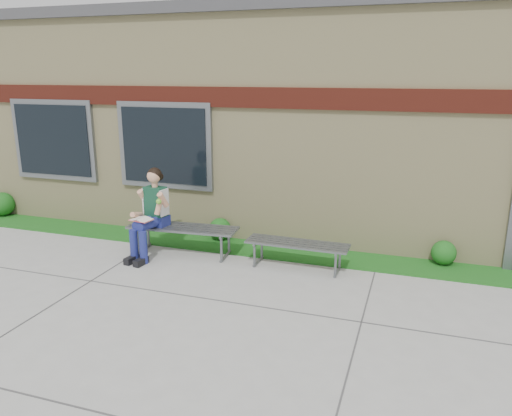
% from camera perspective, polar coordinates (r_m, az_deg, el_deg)
% --- Properties ---
extents(ground, '(80.00, 80.00, 0.00)m').
position_cam_1_polar(ground, '(6.26, 2.00, -13.61)').
color(ground, '#9E9E99').
rests_on(ground, ground).
extents(grass_strip, '(16.00, 0.80, 0.02)m').
position_cam_1_polar(grass_strip, '(8.56, 6.99, -5.44)').
color(grass_strip, '#175115').
rests_on(grass_strip, ground).
extents(school_building, '(16.20, 6.22, 4.20)m').
position_cam_1_polar(school_building, '(11.39, 10.85, 10.40)').
color(school_building, beige).
rests_on(school_building, ground).
extents(bench_left, '(1.92, 0.67, 0.49)m').
position_cam_1_polar(bench_left, '(8.59, -8.35, -2.83)').
color(bench_left, slate).
rests_on(bench_left, ground).
extents(bench_right, '(1.64, 0.48, 0.42)m').
position_cam_1_polar(bench_right, '(7.94, 4.72, -4.62)').
color(bench_right, slate).
rests_on(bench_right, ground).
extents(girl, '(0.54, 0.94, 1.49)m').
position_cam_1_polar(girl, '(8.50, -11.96, -0.41)').
color(girl, navy).
rests_on(girl, ground).
extents(shrub_west, '(0.51, 0.51, 0.51)m').
position_cam_1_polar(shrub_west, '(12.05, -26.99, 0.41)').
color(shrub_west, '#175115').
rests_on(shrub_west, grass_strip).
extents(shrub_mid, '(0.40, 0.40, 0.40)m').
position_cam_1_polar(shrub_mid, '(9.24, -4.14, -2.40)').
color(shrub_mid, '#175115').
rests_on(shrub_mid, grass_strip).
extents(shrub_east, '(0.39, 0.39, 0.39)m').
position_cam_1_polar(shrub_east, '(8.60, 20.66, -4.80)').
color(shrub_east, '#175115').
rests_on(shrub_east, grass_strip).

